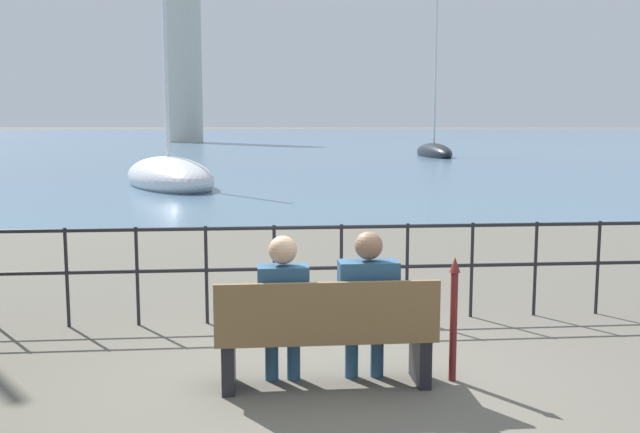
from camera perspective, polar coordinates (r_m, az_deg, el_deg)
The scene contains 10 objects.
ground_plane at distance 5.97m, azimuth 0.45°, elevation -13.31°, with size 1000.00×1000.00×0.00m, color #605B51.
harbor_water at distance 164.23m, azimuth -5.05°, elevation 6.63°, with size 600.00×300.00×0.01m.
park_bench at distance 5.77m, azimuth 0.51°, elevation -9.52°, with size 1.76×0.45×0.90m.
seated_person_left at distance 5.75m, azimuth -2.98°, elevation -6.96°, with size 0.40×0.35×1.24m.
seated_person_right at distance 5.81m, azimuth 3.83°, elevation -6.70°, with size 0.48×0.35×1.26m.
promenade_railing at distance 7.63m, azimuth -0.97°, elevation -3.32°, with size 10.83×0.04×1.05m.
closed_umbrella at distance 5.99m, azimuth 10.65°, elevation -7.55°, with size 0.09×0.09×1.04m.
sailboat_0 at distance 47.64m, azimuth 9.09°, elevation 5.16°, with size 1.64×6.92×11.31m.
sailboat_1 at distance 24.89m, azimuth -11.99°, elevation 3.08°, with size 4.68×7.19×7.39m.
harbor_lighthouse at distance 86.74m, azimuth -10.98°, elevation 13.78°, with size 4.43×4.43×25.73m.
Camera 1 is at (-0.55, -5.56, 2.11)m, focal length 40.00 mm.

